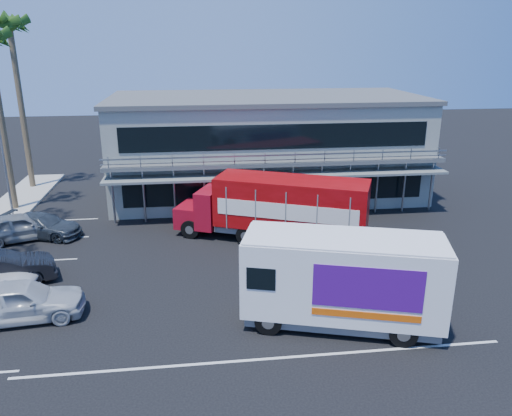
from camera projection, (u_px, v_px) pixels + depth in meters
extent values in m
plane|color=black|center=(249.00, 284.00, 23.83)|extent=(120.00, 120.00, 0.00)
cube|color=gray|center=(266.00, 147.00, 37.19)|extent=(22.00, 10.00, 7.00)
cube|color=#515454|center=(266.00, 98.00, 36.03)|extent=(22.40, 10.40, 0.30)
cube|color=#515454|center=(279.00, 163.00, 31.89)|extent=(22.00, 1.20, 0.25)
cube|color=gray|center=(280.00, 158.00, 31.21)|extent=(22.00, 0.08, 0.90)
cube|color=slate|center=(279.00, 175.00, 31.83)|extent=(22.00, 1.80, 0.15)
cube|color=black|center=(277.00, 191.00, 33.07)|extent=(20.00, 0.06, 1.60)
cube|color=black|center=(277.00, 137.00, 31.93)|extent=(20.00, 0.06, 1.60)
cylinder|color=brown|center=(3.00, 130.00, 32.58)|extent=(0.44, 0.44, 11.00)
cylinder|color=brown|center=(22.00, 111.00, 37.55)|extent=(0.44, 0.44, 12.00)
sphere|color=#204A15|center=(9.00, 24.00, 35.58)|extent=(1.10, 1.10, 1.10)
cylinder|color=gray|center=(4.00, 159.00, 31.23)|extent=(0.14, 0.14, 8.00)
cube|color=maroon|center=(193.00, 214.00, 30.18)|extent=(2.33, 2.80, 1.28)
cube|color=maroon|center=(211.00, 207.00, 29.68)|extent=(2.04, 2.87, 2.24)
cube|color=black|center=(210.00, 197.00, 29.48)|extent=(0.95, 2.10, 0.75)
cube|color=#A90A0F|center=(291.00, 203.00, 28.15)|extent=(8.89, 5.85, 2.77)
cube|color=slate|center=(291.00, 230.00, 28.67)|extent=(8.73, 5.49, 0.32)
cube|color=white|center=(286.00, 212.00, 26.96)|extent=(7.21, 3.17, 0.91)
cube|color=white|center=(296.00, 198.00, 29.40)|extent=(7.21, 3.17, 0.91)
cylinder|color=black|center=(190.00, 229.00, 29.19)|extent=(1.13, 0.70, 1.11)
cylinder|color=black|center=(205.00, 217.00, 31.33)|extent=(1.13, 0.70, 1.11)
cylinder|color=black|center=(246.00, 235.00, 28.28)|extent=(1.13, 0.70, 1.11)
cylinder|color=black|center=(257.00, 222.00, 30.41)|extent=(1.13, 0.70, 1.11)
cylinder|color=black|center=(336.00, 245.00, 26.91)|extent=(1.13, 0.70, 1.11)
cylinder|color=black|center=(341.00, 230.00, 29.04)|extent=(1.13, 0.70, 1.11)
cube|color=white|center=(343.00, 276.00, 19.74)|extent=(8.27, 4.81, 3.13)
cube|color=slate|center=(340.00, 314.00, 20.29)|extent=(7.89, 4.47, 0.39)
cube|color=black|center=(246.00, 262.00, 20.24)|extent=(0.69, 2.13, 1.06)
cube|color=white|center=(345.00, 239.00, 19.24)|extent=(8.10, 4.72, 0.09)
cube|color=#4C0E81|center=(368.00, 289.00, 18.26)|extent=(3.87, 1.18, 1.68)
cube|color=#4C0E81|center=(365.00, 258.00, 20.80)|extent=(3.87, 1.18, 1.68)
cube|color=#F2590C|center=(366.00, 315.00, 18.61)|extent=(3.86, 1.17, 0.28)
cylinder|color=black|center=(268.00, 322.00, 19.59)|extent=(1.11, 0.58, 1.07)
cylinder|color=black|center=(276.00, 293.00, 21.81)|extent=(1.11, 0.58, 1.07)
cylinder|color=black|center=(403.00, 334.00, 18.79)|extent=(1.11, 0.58, 1.07)
cylinder|color=black|center=(397.00, 303.00, 21.01)|extent=(1.11, 0.58, 1.07)
imported|color=#B9BDC1|center=(21.00, 301.00, 20.53)|extent=(5.22, 2.54, 1.72)
imported|color=#2F363E|center=(42.00, 225.00, 29.41)|extent=(5.13, 3.35, 1.38)
imported|color=gray|center=(20.00, 227.00, 28.87)|extent=(5.15, 3.48, 1.63)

